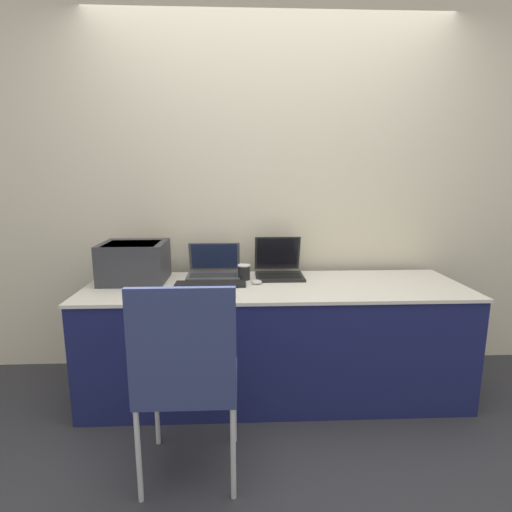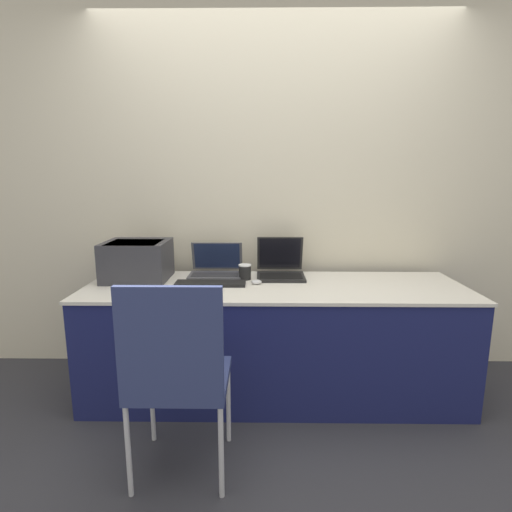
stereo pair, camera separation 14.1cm
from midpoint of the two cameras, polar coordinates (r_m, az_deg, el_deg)
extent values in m
plane|color=#333338|center=(2.52, 1.66, -22.65)|extent=(14.00, 14.00, 0.00)
cube|color=beige|center=(2.93, 0.61, 9.21)|extent=(8.00, 0.05, 2.60)
cube|color=#191E51|center=(2.66, 1.14, -11.96)|extent=(2.37, 0.71, 0.71)
cube|color=silver|center=(2.54, 1.17, -4.35)|extent=(2.39, 0.73, 0.02)
cube|color=#333338|center=(2.74, -18.36, -0.80)|extent=(0.41, 0.37, 0.26)
cube|color=black|center=(2.69, -18.71, 1.23)|extent=(0.33, 0.28, 0.05)
cube|color=#4C4C51|center=(2.74, -7.54, -2.89)|extent=(0.36, 0.21, 0.02)
cube|color=#2D2D30|center=(2.72, -7.57, -2.73)|extent=(0.31, 0.12, 0.00)
cube|color=#4C4C51|center=(2.85, -7.36, -0.08)|extent=(0.36, 0.07, 0.20)
cube|color=#192342|center=(2.84, -7.37, -0.06)|extent=(0.32, 0.06, 0.18)
cube|color=black|center=(2.70, 1.89, -2.97)|extent=(0.32, 0.25, 0.02)
cube|color=black|center=(2.69, 1.91, -2.82)|extent=(0.28, 0.14, 0.00)
cube|color=black|center=(2.84, 1.65, 0.40)|extent=(0.32, 0.08, 0.25)
cube|color=black|center=(2.83, 1.66, 0.42)|extent=(0.29, 0.07, 0.22)
cube|color=black|center=(2.54, -8.09, -4.01)|extent=(0.44, 0.12, 0.02)
cylinder|color=black|center=(2.66, -3.25, -2.41)|extent=(0.08, 0.08, 0.09)
cylinder|color=white|center=(2.65, -3.27, -1.35)|extent=(0.08, 0.08, 0.01)
ellipsoid|color=silver|center=(2.54, -1.49, -3.74)|extent=(0.07, 0.06, 0.03)
cube|color=navy|center=(2.00, -11.55, -17.16)|extent=(0.44, 0.42, 0.04)
cube|color=navy|center=(1.71, -12.95, -12.40)|extent=(0.44, 0.03, 0.49)
cylinder|color=silver|center=(2.32, -15.82, -19.92)|extent=(0.02, 0.02, 0.44)
cylinder|color=silver|center=(2.26, -5.04, -20.33)|extent=(0.02, 0.02, 0.44)
cylinder|color=silver|center=(2.01, -18.58, -25.53)|extent=(0.02, 0.02, 0.44)
cylinder|color=silver|center=(1.94, -5.58, -26.31)|extent=(0.02, 0.02, 0.44)
camera|label=1|loc=(0.07, -91.60, -0.32)|focal=28.00mm
camera|label=2|loc=(0.07, 88.40, 0.32)|focal=28.00mm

